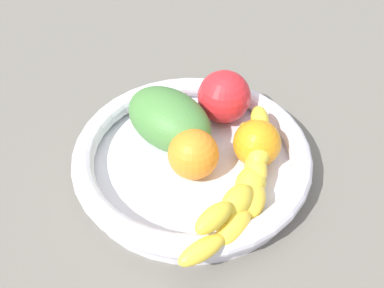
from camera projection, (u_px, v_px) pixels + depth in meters
The scene contains 8 objects.
kitchen_counter at pixel (192, 177), 59.01cm from camera, with size 120.00×120.00×3.00cm, color #67635B.
fruit_bowl at pixel (192, 158), 56.39cm from camera, with size 29.58×29.58×4.32cm.
banana_draped_left at pixel (247, 175), 51.11cm from camera, with size 21.29×6.07×5.57cm.
banana_draped_right at pixel (242, 196), 50.04cm from camera, with size 22.79×7.13×3.91cm.
orange_front at pixel (193, 154), 53.39cm from camera, with size 6.13×6.13×6.13cm, color orange.
orange_mid_left at pixel (257, 143), 54.87cm from camera, with size 5.90×5.90×5.90cm, color orange.
tomato_red at pixel (224, 97), 60.28cm from camera, with size 7.17×7.17×7.17cm, color red.
mango_green at pixel (169, 119), 57.22cm from camera, with size 12.50×8.24×6.95cm, color #48813C.
Camera 1 is at (-36.70, -12.85, 46.10)cm, focal length 42.16 mm.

